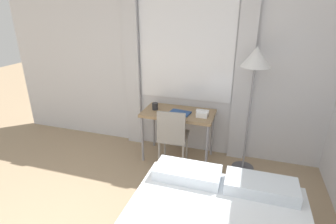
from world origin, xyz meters
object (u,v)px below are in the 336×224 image
(desk_chair, at_px, (173,134))
(telephone, at_px, (202,113))
(book, at_px, (180,113))
(standing_lamp, at_px, (255,69))
(desk, at_px, (178,117))
(mug, at_px, (155,106))

(desk_chair, distance_m, telephone, 0.50)
(desk_chair, bearing_deg, telephone, 25.06)
(desk_chair, bearing_deg, book, 73.05)
(desk_chair, relative_size, standing_lamp, 0.52)
(desk, relative_size, mug, 10.15)
(standing_lamp, bearing_deg, desk_chair, -166.23)
(desk_chair, relative_size, book, 2.87)
(desk, distance_m, telephone, 0.38)
(mug, bearing_deg, desk_chair, -35.81)
(desk, bearing_deg, mug, -178.71)
(standing_lamp, relative_size, mug, 16.98)
(desk, xyz_separation_m, book, (0.04, -0.05, 0.09))
(telephone, bearing_deg, book, -178.99)
(book, bearing_deg, desk, 125.18)
(telephone, height_order, book, telephone)
(desk_chair, relative_size, mug, 8.78)
(telephone, distance_m, book, 0.32)
(standing_lamp, xyz_separation_m, mug, (-1.33, 0.01, -0.65))
(standing_lamp, relative_size, telephone, 9.74)
(desk_chair, xyz_separation_m, standing_lamp, (0.98, 0.24, 0.94))
(book, relative_size, mug, 3.06)
(mug, bearing_deg, book, -6.46)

